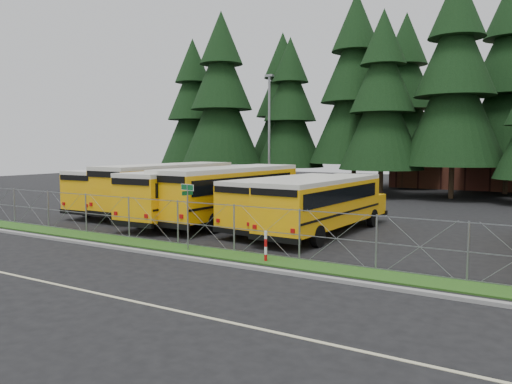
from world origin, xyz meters
TOP-DOWN VIEW (x-y plane):
  - ground at (0.00, 0.00)m, footprint 120.00×120.00m
  - curb at (0.00, -3.10)m, footprint 50.00×0.25m
  - grass_verge at (0.00, -1.70)m, footprint 50.00×1.40m
  - road_lane_line at (0.00, -8.00)m, footprint 50.00×0.12m
  - chainlink_fence at (0.00, -1.00)m, footprint 44.00×0.10m
  - brick_building at (6.00, 40.00)m, footprint 22.00×10.00m
  - bus_0 at (-13.65, 6.30)m, footprint 3.03×11.27m
  - bus_1 at (-11.03, 6.84)m, footprint 3.02×12.38m
  - bus_2 at (-7.60, 4.87)m, footprint 3.10×11.65m
  - bus_3 at (-5.44, 5.70)m, footprint 3.42×12.37m
  - bus_4 at (-1.63, 5.41)m, footprint 3.52×10.71m
  - bus_5 at (0.58, 4.84)m, footprint 3.01×10.90m
  - street_sign at (-2.78, -1.81)m, footprint 0.82×0.54m
  - striped_bollard at (1.04, -1.92)m, footprint 0.11×0.11m
  - light_standard at (-9.86, 17.54)m, footprint 0.70×0.35m
  - conifer_0 at (-24.44, 26.17)m, footprint 7.30×7.30m
  - conifer_1 at (-19.09, 24.00)m, footprint 8.09×8.09m
  - conifer_2 at (-13.16, 27.63)m, footprint 6.94×6.94m
  - conifer_3 at (-6.35, 27.84)m, footprint 8.51×8.51m
  - conifer_4 at (-2.79, 24.82)m, footprint 7.26×7.26m
  - conifer_5 at (2.82, 26.19)m, footprint 8.47×8.47m
  - conifer_10 at (-16.16, 31.63)m, footprint 7.64×7.64m
  - conifer_11 at (-3.59, 35.21)m, footprint 8.21×8.21m
  - conifer_12 at (6.35, 33.12)m, footprint 9.01×9.01m

SIDE VIEW (x-z plane):
  - ground at x=0.00m, z-range 0.00..0.00m
  - road_lane_line at x=0.00m, z-range 0.00..0.01m
  - grass_verge at x=0.00m, z-range 0.00..0.06m
  - curb at x=0.00m, z-range 0.00..0.12m
  - striped_bollard at x=1.04m, z-range 0.00..1.20m
  - chainlink_fence at x=0.00m, z-range 0.00..2.00m
  - bus_4 at x=-1.63m, z-range 0.00..2.76m
  - bus_5 at x=0.58m, z-range 0.00..2.83m
  - bus_0 at x=-13.65m, z-range 0.00..2.93m
  - bus_2 at x=-7.60m, z-range 0.00..3.03m
  - bus_3 at x=-5.44m, z-range 0.00..3.21m
  - bus_1 at x=-11.03m, z-range 0.00..3.24m
  - street_sign at x=-2.78m, z-range 0.63..3.44m
  - brick_building at x=6.00m, z-range 0.00..6.00m
  - light_standard at x=-9.86m, z-range 0.43..10.57m
  - conifer_2 at x=-13.16m, z-range 0.00..15.35m
  - conifer_4 at x=-2.79m, z-range 0.00..16.06m
  - conifer_0 at x=-24.44m, z-range 0.00..16.15m
  - conifer_10 at x=-16.16m, z-range 0.00..16.90m
  - conifer_1 at x=-19.09m, z-range 0.00..17.89m
  - conifer_11 at x=-3.59m, z-range 0.00..18.16m
  - conifer_5 at x=2.82m, z-range 0.00..18.74m
  - conifer_3 at x=-6.35m, z-range 0.00..18.82m
  - conifer_12 at x=6.35m, z-range 0.00..19.92m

